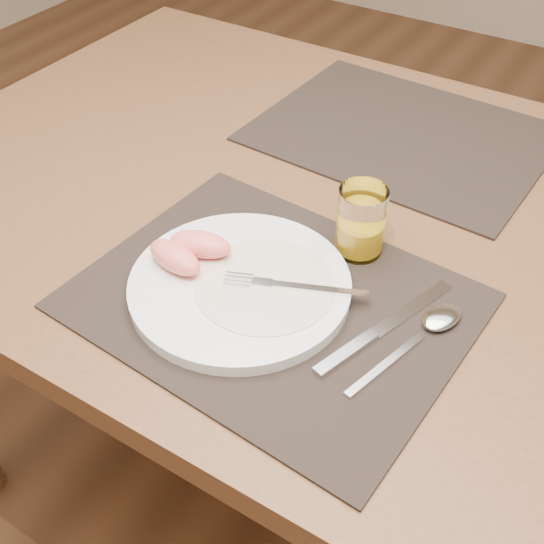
{
  "coord_description": "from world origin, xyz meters",
  "views": [
    {
      "loc": [
        0.31,
        -0.72,
        1.33
      ],
      "look_at": [
        -0.01,
        -0.19,
        0.77
      ],
      "focal_mm": 45.0,
      "sensor_mm": 36.0,
      "label": 1
    }
  ],
  "objects_px": {
    "fork": "(282,285)",
    "table": "(349,253)",
    "placemat_far": "(402,134)",
    "plate": "(240,286)",
    "placemat_near": "(272,301)",
    "spoon": "(434,324)",
    "juice_glass": "(360,224)",
    "knife": "(375,334)"
  },
  "relations": [
    {
      "from": "spoon",
      "to": "juice_glass",
      "type": "bearing_deg",
      "value": 150.04
    },
    {
      "from": "fork",
      "to": "spoon",
      "type": "distance_m",
      "value": 0.18
    },
    {
      "from": "plate",
      "to": "juice_glass",
      "type": "bearing_deg",
      "value": 59.17
    },
    {
      "from": "fork",
      "to": "knife",
      "type": "height_order",
      "value": "fork"
    },
    {
      "from": "plate",
      "to": "fork",
      "type": "xyz_separation_m",
      "value": [
        0.05,
        0.02,
        0.01
      ]
    },
    {
      "from": "table",
      "to": "placemat_far",
      "type": "relative_size",
      "value": 3.11
    },
    {
      "from": "placemat_far",
      "to": "knife",
      "type": "xyz_separation_m",
      "value": [
        0.15,
        -0.43,
        0.0
      ]
    },
    {
      "from": "placemat_far",
      "to": "knife",
      "type": "height_order",
      "value": "knife"
    },
    {
      "from": "placemat_near",
      "to": "fork",
      "type": "bearing_deg",
      "value": 60.4
    },
    {
      "from": "juice_glass",
      "to": "placemat_near",
      "type": "bearing_deg",
      "value": -108.11
    },
    {
      "from": "plate",
      "to": "placemat_near",
      "type": "bearing_deg",
      "value": 10.29
    },
    {
      "from": "placemat_near",
      "to": "placemat_far",
      "type": "relative_size",
      "value": 1.0
    },
    {
      "from": "knife",
      "to": "table",
      "type": "bearing_deg",
      "value": 122.32
    },
    {
      "from": "spoon",
      "to": "juice_glass",
      "type": "distance_m",
      "value": 0.16
    },
    {
      "from": "placemat_near",
      "to": "table",
      "type": "bearing_deg",
      "value": 90.58
    },
    {
      "from": "table",
      "to": "juice_glass",
      "type": "relative_size",
      "value": 14.98
    },
    {
      "from": "plate",
      "to": "table",
      "type": "bearing_deg",
      "value": 80.14
    },
    {
      "from": "table",
      "to": "knife",
      "type": "bearing_deg",
      "value": -57.68
    },
    {
      "from": "placemat_far",
      "to": "fork",
      "type": "distance_m",
      "value": 0.43
    },
    {
      "from": "placemat_near",
      "to": "juice_glass",
      "type": "distance_m",
      "value": 0.15
    },
    {
      "from": "placemat_near",
      "to": "knife",
      "type": "bearing_deg",
      "value": 5.26
    },
    {
      "from": "spoon",
      "to": "juice_glass",
      "type": "relative_size",
      "value": 2.03
    },
    {
      "from": "placemat_near",
      "to": "placemat_far",
      "type": "height_order",
      "value": "same"
    },
    {
      "from": "spoon",
      "to": "table",
      "type": "bearing_deg",
      "value": 138.88
    },
    {
      "from": "placemat_far",
      "to": "spoon",
      "type": "bearing_deg",
      "value": -61.44
    },
    {
      "from": "table",
      "to": "plate",
      "type": "xyz_separation_m",
      "value": [
        -0.04,
        -0.23,
        0.1
      ]
    },
    {
      "from": "placemat_near",
      "to": "plate",
      "type": "relative_size",
      "value": 1.67
    },
    {
      "from": "knife",
      "to": "plate",
      "type": "bearing_deg",
      "value": -173.5
    },
    {
      "from": "table",
      "to": "fork",
      "type": "distance_m",
      "value": 0.23
    },
    {
      "from": "table",
      "to": "plate",
      "type": "distance_m",
      "value": 0.25
    },
    {
      "from": "placemat_far",
      "to": "spoon",
      "type": "distance_m",
      "value": 0.43
    },
    {
      "from": "fork",
      "to": "table",
      "type": "bearing_deg",
      "value": 92.42
    },
    {
      "from": "placemat_far",
      "to": "fork",
      "type": "bearing_deg",
      "value": -85.71
    },
    {
      "from": "fork",
      "to": "spoon",
      "type": "height_order",
      "value": "fork"
    },
    {
      "from": "table",
      "to": "plate",
      "type": "bearing_deg",
      "value": -99.86
    },
    {
      "from": "juice_glass",
      "to": "fork",
      "type": "bearing_deg",
      "value": -106.96
    },
    {
      "from": "placemat_far",
      "to": "plate",
      "type": "relative_size",
      "value": 1.67
    },
    {
      "from": "placemat_near",
      "to": "juice_glass",
      "type": "relative_size",
      "value": 4.82
    },
    {
      "from": "table",
      "to": "juice_glass",
      "type": "xyz_separation_m",
      "value": [
        0.05,
        -0.08,
        0.13
      ]
    },
    {
      "from": "juice_glass",
      "to": "table",
      "type": "bearing_deg",
      "value": 120.11
    },
    {
      "from": "fork",
      "to": "spoon",
      "type": "bearing_deg",
      "value": 15.38
    },
    {
      "from": "placemat_far",
      "to": "plate",
      "type": "bearing_deg",
      "value": -92.08
    }
  ]
}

